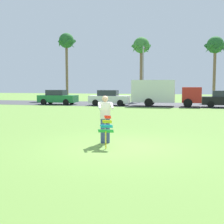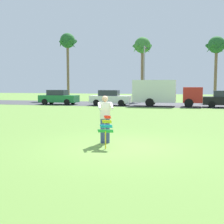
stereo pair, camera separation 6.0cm
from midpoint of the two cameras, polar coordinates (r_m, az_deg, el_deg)
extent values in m
plane|color=olive|center=(10.00, 2.02, -6.87)|extent=(120.00, 120.00, 0.00)
cube|color=#424247|center=(31.70, 10.82, 1.41)|extent=(120.00, 8.00, 0.01)
cylinder|color=#384772|center=(10.57, -0.73, -3.72)|extent=(0.16, 0.16, 0.90)
cylinder|color=#384772|center=(10.56, -1.71, -3.73)|extent=(0.16, 0.16, 0.90)
cube|color=silver|center=(10.48, -1.23, 0.33)|extent=(0.41, 0.33, 0.60)
sphere|color=tan|center=(10.45, -1.23, 2.62)|extent=(0.22, 0.22, 0.22)
cylinder|color=silver|center=(10.23, 0.10, 1.24)|extent=(0.28, 0.58, 0.24)
cylinder|color=silver|center=(10.20, -2.36, 1.22)|extent=(0.28, 0.58, 0.24)
cube|color=red|center=(9.98, -0.72, -1.01)|extent=(0.24, 0.17, 0.12)
cube|color=yellow|center=(9.84, -0.85, -1.91)|extent=(0.34, 0.18, 0.12)
cube|color=#1E99D8|center=(9.70, -0.97, -2.83)|extent=(0.43, 0.20, 0.12)
cube|color=green|center=(9.56, -1.11, -3.78)|extent=(0.53, 0.21, 0.12)
cylinder|color=yellow|center=(9.61, -1.10, -5.54)|extent=(0.04, 0.04, 0.60)
cube|color=#1E7238|center=(32.24, -10.39, 2.61)|extent=(4.20, 1.71, 0.76)
cube|color=#282D38|center=(32.28, -10.65, 3.78)|extent=(2.02, 1.40, 0.60)
cylinder|color=black|center=(32.47, -7.70, 2.10)|extent=(0.64, 0.22, 0.64)
cylinder|color=black|center=(30.99, -8.83, 1.94)|extent=(0.64, 0.22, 0.64)
cylinder|color=black|center=(33.55, -11.82, 2.14)|extent=(0.64, 0.22, 0.64)
cylinder|color=black|center=(32.11, -13.10, 1.98)|extent=(0.64, 0.22, 0.64)
cube|color=white|center=(30.22, -0.26, 2.52)|extent=(4.25, 1.84, 0.76)
cube|color=#282D38|center=(30.23, -0.54, 3.78)|extent=(2.06, 1.46, 0.60)
cylinder|color=black|center=(30.76, 2.45, 1.97)|extent=(0.65, 0.24, 0.64)
cylinder|color=black|center=(29.18, 1.87, 1.79)|extent=(0.65, 0.24, 0.64)
cylinder|color=black|center=(31.34, -2.25, 2.03)|extent=(0.65, 0.24, 0.64)
cylinder|color=black|center=(29.78, -3.05, 1.86)|extent=(0.65, 0.24, 0.64)
cube|color=#B2231E|center=(29.24, 15.66, 3.27)|extent=(1.84, 1.94, 1.50)
cube|color=silver|center=(29.33, 8.42, 4.10)|extent=(4.24, 2.09, 2.20)
cylinder|color=black|center=(30.18, 14.90, 1.92)|extent=(0.85, 0.30, 0.84)
cylinder|color=black|center=(28.34, 14.98, 1.71)|extent=(0.85, 0.30, 0.84)
cylinder|color=black|center=(30.32, 7.88, 2.07)|extent=(0.85, 0.30, 0.84)
cylinder|color=black|center=(28.49, 7.51, 1.87)|extent=(0.85, 0.30, 0.84)
cylinder|color=black|center=(30.14, 19.04, 1.62)|extent=(0.65, 0.24, 0.64)
cylinder|color=black|center=(28.53, 19.18, 1.42)|extent=(0.65, 0.24, 0.64)
cylinder|color=brown|center=(42.01, -8.65, 7.96)|extent=(0.36, 0.36, 8.19)
sphere|color=#236028|center=(42.43, -8.73, 13.77)|extent=(2.10, 2.10, 2.10)
cone|color=#236028|center=(42.00, -7.50, 13.25)|extent=(0.44, 1.56, 1.28)
cone|color=#236028|center=(43.08, -7.86, 13.05)|extent=(1.62, 0.90, 1.28)
cone|color=#236028|center=(43.18, -9.38, 13.01)|extent=(1.27, 1.52, 1.28)
cone|color=#236028|center=(42.17, -10.02, 13.19)|extent=(1.27, 1.52, 1.28)
cone|color=#236028|center=(41.43, -8.85, 13.35)|extent=(1.62, 0.90, 1.28)
cylinder|color=brown|center=(38.75, 6.02, 7.45)|extent=(0.36, 0.36, 7.15)
sphere|color=#387A33|center=(39.08, 6.07, 12.99)|extent=(2.10, 2.10, 2.10)
cone|color=#387A33|center=(38.89, 7.48, 12.34)|extent=(0.44, 1.56, 1.28)
cone|color=#387A33|center=(39.86, 6.69, 12.18)|extent=(1.62, 0.90, 1.28)
cone|color=#387A33|center=(39.69, 5.07, 12.22)|extent=(1.27, 1.52, 1.28)
cone|color=#387A33|center=(38.60, 4.78, 12.42)|extent=(1.27, 1.52, 1.28)
cone|color=#387A33|center=(38.09, 6.30, 12.50)|extent=(1.62, 0.90, 1.28)
cylinder|color=brown|center=(39.03, 19.82, 7.01)|extent=(0.36, 0.36, 6.97)
sphere|color=#236028|center=(39.33, 19.99, 12.38)|extent=(2.10, 2.10, 2.10)
cone|color=#236028|center=(39.37, 21.37, 11.67)|extent=(0.44, 1.56, 1.28)
cone|color=#236028|center=(40.20, 20.28, 11.57)|extent=(1.62, 0.90, 1.28)
cone|color=#236028|center=(39.77, 18.77, 11.68)|extent=(1.27, 1.52, 1.28)
cone|color=#236028|center=(38.66, 18.89, 11.87)|extent=(1.27, 1.52, 1.28)
cone|color=#236028|center=(38.41, 20.54, 11.87)|extent=(1.62, 0.90, 1.28)
cylinder|color=#9E9EA3|center=(36.76, 6.42, 7.45)|extent=(0.16, 0.16, 7.00)
cylinder|color=#9E9EA3|center=(37.73, 6.64, 12.57)|extent=(0.10, 1.40, 0.10)
cube|color=#4C4C51|center=(38.36, 6.78, 12.39)|extent=(0.24, 0.44, 0.16)
camera|label=1|loc=(0.03, -89.85, 0.01)|focal=46.28mm
camera|label=2|loc=(0.03, 90.15, -0.01)|focal=46.28mm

